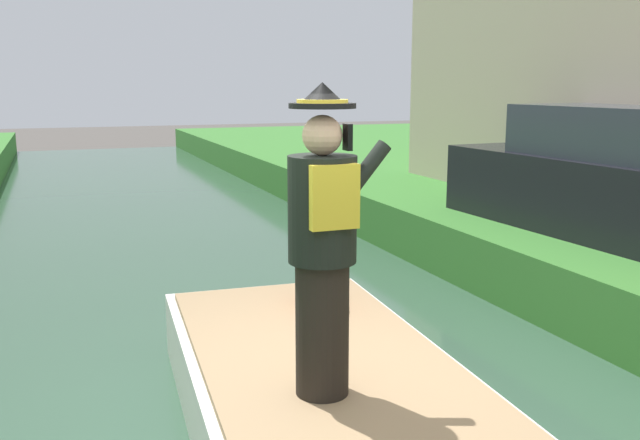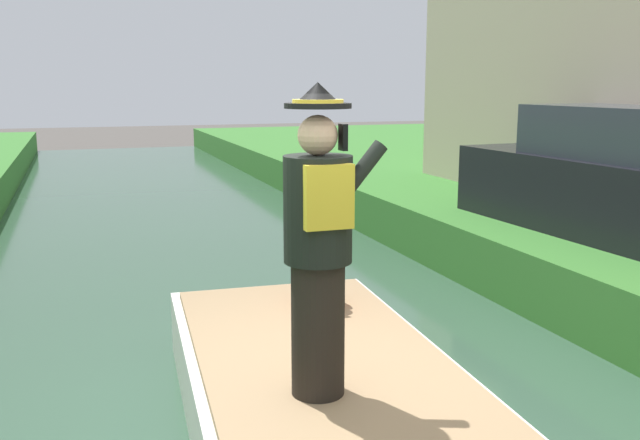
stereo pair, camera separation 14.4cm
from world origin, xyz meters
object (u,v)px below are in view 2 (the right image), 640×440
at_px(parrot_plush, 322,277).
at_px(parked_car_dark, 615,180).
at_px(person_pirate, 319,244).
at_px(boat, 328,407).

bearing_deg(parrot_plush, parked_car_dark, 17.45).
relative_size(person_pirate, parrot_plush, 3.25).
distance_m(boat, person_pirate, 1.31).
bearing_deg(parked_car_dark, parrot_plush, -162.55).
distance_m(parrot_plush, parked_car_dark, 4.39).
distance_m(person_pirate, parked_car_dark, 5.57).
xyz_separation_m(boat, parked_car_dark, (4.55, 2.52, 1.02)).
xyz_separation_m(person_pirate, parked_car_dark, (4.74, 2.91, -0.21)).
height_order(boat, person_pirate, person_pirate).
bearing_deg(boat, parrot_plush, 72.54).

